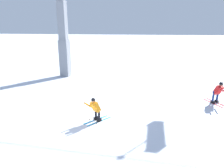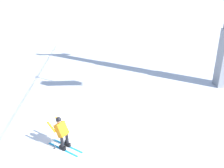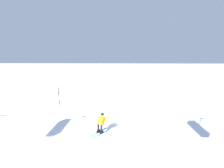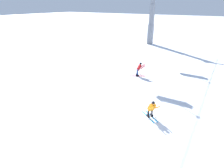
# 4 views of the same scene
# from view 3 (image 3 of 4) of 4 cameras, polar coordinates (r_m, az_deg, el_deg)

# --- Properties ---
(ground_plane) EXTENTS (260.00, 260.00, 0.00)m
(ground_plane) POSITION_cam_3_polar(r_m,az_deg,el_deg) (10.69, -2.81, -18.91)
(ground_plane) COLOR white
(skier_carving_main) EXTENTS (1.33, 1.52, 1.49)m
(skier_carving_main) POSITION_cam_3_polar(r_m,az_deg,el_deg) (11.12, -3.90, -13.32)
(skier_carving_main) COLOR #198CCC
(skier_carving_main) RESTS_ON ground_plane
(trail_marker_pole) EXTENTS (0.07, 0.28, 2.23)m
(trail_marker_pole) POSITION_cam_3_polar(r_m,az_deg,el_deg) (16.93, -18.51, -4.28)
(trail_marker_pole) COLOR orange
(trail_marker_pole) RESTS_ON ground_plane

